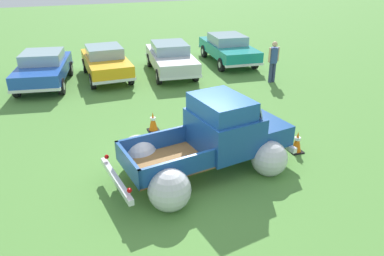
{
  "coord_description": "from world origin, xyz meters",
  "views": [
    {
      "loc": [
        -3.04,
        -7.2,
        4.94
      ],
      "look_at": [
        0.0,
        0.67,
        0.93
      ],
      "focal_mm": 33.2,
      "sensor_mm": 36.0,
      "label": 1
    }
  ],
  "objects_px": {
    "spectator_0": "(273,59)",
    "lane_cone_1": "(297,142)",
    "show_car_1": "(106,61)",
    "lane_cone_0": "(153,122)",
    "show_car_2": "(171,57)",
    "show_car_0": "(44,67)",
    "vintage_pickup_truck": "(215,142)",
    "show_car_3": "(228,48)"
  },
  "relations": [
    {
      "from": "lane_cone_0",
      "to": "spectator_0",
      "type": "bearing_deg",
      "value": 25.19
    },
    {
      "from": "spectator_0",
      "to": "lane_cone_1",
      "type": "relative_size",
      "value": 2.85
    },
    {
      "from": "spectator_0",
      "to": "show_car_0",
      "type": "bearing_deg",
      "value": -110.22
    },
    {
      "from": "vintage_pickup_truck",
      "to": "spectator_0",
      "type": "bearing_deg",
      "value": 38.46
    },
    {
      "from": "spectator_0",
      "to": "lane_cone_1",
      "type": "bearing_deg",
      "value": -27.95
    },
    {
      "from": "show_car_0",
      "to": "lane_cone_0",
      "type": "height_order",
      "value": "show_car_0"
    },
    {
      "from": "show_car_0",
      "to": "show_car_3",
      "type": "bearing_deg",
      "value": 104.12
    },
    {
      "from": "show_car_1",
      "to": "spectator_0",
      "type": "relative_size",
      "value": 2.3
    },
    {
      "from": "show_car_3",
      "to": "show_car_1",
      "type": "bearing_deg",
      "value": -80.11
    },
    {
      "from": "show_car_1",
      "to": "show_car_2",
      "type": "relative_size",
      "value": 0.88
    },
    {
      "from": "show_car_2",
      "to": "lane_cone_1",
      "type": "xyz_separation_m",
      "value": [
        0.91,
        -8.65,
        -0.47
      ]
    },
    {
      "from": "show_car_1",
      "to": "lane_cone_0",
      "type": "height_order",
      "value": "show_car_1"
    },
    {
      "from": "show_car_1",
      "to": "spectator_0",
      "type": "xyz_separation_m",
      "value": [
        6.74,
        -3.27,
        0.25
      ]
    },
    {
      "from": "show_car_2",
      "to": "spectator_0",
      "type": "height_order",
      "value": "spectator_0"
    },
    {
      "from": "show_car_3",
      "to": "lane_cone_1",
      "type": "xyz_separation_m",
      "value": [
        -2.5,
        -9.45,
        -0.47
      ]
    },
    {
      "from": "show_car_0",
      "to": "show_car_2",
      "type": "distance_m",
      "value": 5.62
    },
    {
      "from": "vintage_pickup_truck",
      "to": "show_car_1",
      "type": "distance_m",
      "value": 9.03
    },
    {
      "from": "spectator_0",
      "to": "lane_cone_1",
      "type": "height_order",
      "value": "spectator_0"
    },
    {
      "from": "show_car_3",
      "to": "lane_cone_0",
      "type": "height_order",
      "value": "show_car_3"
    },
    {
      "from": "vintage_pickup_truck",
      "to": "show_car_2",
      "type": "distance_m",
      "value": 8.72
    },
    {
      "from": "show_car_3",
      "to": "lane_cone_0",
      "type": "bearing_deg",
      "value": -35.63
    },
    {
      "from": "show_car_2",
      "to": "show_car_0",
      "type": "bearing_deg",
      "value": -85.67
    },
    {
      "from": "show_car_1",
      "to": "lane_cone_0",
      "type": "bearing_deg",
      "value": 3.96
    },
    {
      "from": "lane_cone_0",
      "to": "show_car_3",
      "type": "bearing_deg",
      "value": 48.37
    },
    {
      "from": "vintage_pickup_truck",
      "to": "show_car_1",
      "type": "xyz_separation_m",
      "value": [
        -1.38,
        8.92,
        0.02
      ]
    },
    {
      "from": "show_car_0",
      "to": "lane_cone_1",
      "type": "distance_m",
      "value": 11.06
    },
    {
      "from": "show_car_2",
      "to": "lane_cone_1",
      "type": "bearing_deg",
      "value": 12.95
    },
    {
      "from": "vintage_pickup_truck",
      "to": "show_car_1",
      "type": "relative_size",
      "value": 1.17
    },
    {
      "from": "show_car_1",
      "to": "show_car_2",
      "type": "height_order",
      "value": "same"
    },
    {
      "from": "show_car_1",
      "to": "lane_cone_1",
      "type": "xyz_separation_m",
      "value": [
        3.89,
        -9.01,
        -0.47
      ]
    },
    {
      "from": "show_car_1",
      "to": "lane_cone_0",
      "type": "xyz_separation_m",
      "value": [
        0.48,
        -6.22,
        -0.47
      ]
    },
    {
      "from": "show_car_3",
      "to": "lane_cone_1",
      "type": "height_order",
      "value": "show_car_3"
    },
    {
      "from": "vintage_pickup_truck",
      "to": "lane_cone_1",
      "type": "xyz_separation_m",
      "value": [
        2.51,
        -0.09,
        -0.45
      ]
    },
    {
      "from": "show_car_1",
      "to": "lane_cone_1",
      "type": "distance_m",
      "value": 9.83
    },
    {
      "from": "show_car_0",
      "to": "spectator_0",
      "type": "xyz_separation_m",
      "value": [
        9.38,
        -3.17,
        0.25
      ]
    },
    {
      "from": "show_car_0",
      "to": "show_car_1",
      "type": "relative_size",
      "value": 1.07
    },
    {
      "from": "vintage_pickup_truck",
      "to": "show_car_0",
      "type": "height_order",
      "value": "vintage_pickup_truck"
    },
    {
      "from": "show_car_2",
      "to": "spectator_0",
      "type": "distance_m",
      "value": 4.76
    },
    {
      "from": "show_car_1",
      "to": "show_car_2",
      "type": "distance_m",
      "value": 3.0
    },
    {
      "from": "show_car_3",
      "to": "spectator_0",
      "type": "distance_m",
      "value": 3.73
    },
    {
      "from": "show_car_1",
      "to": "lane_cone_0",
      "type": "relative_size",
      "value": 6.56
    },
    {
      "from": "vintage_pickup_truck",
      "to": "show_car_0",
      "type": "xyz_separation_m",
      "value": [
        -4.02,
        8.83,
        0.02
      ]
    }
  ]
}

